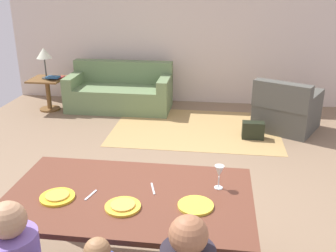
% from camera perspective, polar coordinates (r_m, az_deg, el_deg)
% --- Properties ---
extents(ground_plane, '(7.16, 6.22, 0.02)m').
position_cam_1_polar(ground_plane, '(4.71, 1.85, -7.75)').
color(ground_plane, '#846A51').
extents(back_wall, '(7.16, 0.10, 2.70)m').
position_cam_1_polar(back_wall, '(7.34, 4.57, 13.80)').
color(back_wall, beige).
rests_on(back_wall, ground_plane).
extents(dining_table, '(1.81, 1.06, 0.76)m').
position_cam_1_polar(dining_table, '(2.94, -5.72, -11.02)').
color(dining_table, brown).
rests_on(dining_table, ground_plane).
extents(plate_near_man, '(0.25, 0.25, 0.02)m').
position_cam_1_polar(plate_near_man, '(2.96, -15.88, -9.98)').
color(plate_near_man, yellow).
rests_on(plate_near_man, dining_table).
extents(pizza_near_man, '(0.17, 0.17, 0.01)m').
position_cam_1_polar(pizza_near_man, '(2.95, -15.91, -9.73)').
color(pizza_near_man, gold).
rests_on(pizza_near_man, plate_near_man).
extents(plate_near_child, '(0.25, 0.25, 0.02)m').
position_cam_1_polar(plate_near_child, '(2.76, -6.63, -11.65)').
color(plate_near_child, yellow).
rests_on(plate_near_child, dining_table).
extents(pizza_near_child, '(0.17, 0.17, 0.01)m').
position_cam_1_polar(pizza_near_child, '(2.75, -6.64, -11.39)').
color(pizza_near_child, gold).
rests_on(pizza_near_child, plate_near_child).
extents(plate_near_woman, '(0.25, 0.25, 0.02)m').
position_cam_1_polar(plate_near_woman, '(2.76, 4.07, -11.54)').
color(plate_near_woman, yellow).
rests_on(plate_near_woman, dining_table).
extents(wine_glass, '(0.07, 0.07, 0.19)m').
position_cam_1_polar(wine_glass, '(2.94, 7.50, -6.74)').
color(wine_glass, silver).
rests_on(wine_glass, dining_table).
extents(fork, '(0.05, 0.15, 0.01)m').
position_cam_1_polar(fork, '(2.94, -11.22, -9.87)').
color(fork, silver).
rests_on(fork, dining_table).
extents(knife, '(0.06, 0.17, 0.01)m').
position_cam_1_polar(knife, '(2.96, -2.22, -9.15)').
color(knife, silver).
rests_on(knife, dining_table).
extents(area_rug, '(2.60, 1.80, 0.01)m').
position_cam_1_polar(area_rug, '(6.21, 4.08, -0.33)').
color(area_rug, tan).
rests_on(area_rug, ground_plane).
extents(couch, '(1.84, 0.86, 0.82)m').
position_cam_1_polar(couch, '(7.14, -7.01, 4.93)').
color(couch, '#688255').
rests_on(couch, ground_plane).
extents(armchair, '(1.15, 1.15, 0.82)m').
position_cam_1_polar(armchair, '(6.33, 16.92, 2.23)').
color(armchair, '#4D4D46').
rests_on(armchair, ground_plane).
extents(side_table, '(0.56, 0.56, 0.58)m').
position_cam_1_polar(side_table, '(7.31, -17.17, 5.12)').
color(side_table, brown).
rests_on(side_table, ground_plane).
extents(table_lamp, '(0.26, 0.26, 0.54)m').
position_cam_1_polar(table_lamp, '(7.17, -17.71, 9.97)').
color(table_lamp, '#40423E').
rests_on(table_lamp, side_table).
extents(book_lower, '(0.22, 0.16, 0.03)m').
position_cam_1_polar(book_lower, '(7.23, -15.88, 6.87)').
color(book_lower, maroon).
rests_on(book_lower, side_table).
extents(book_upper, '(0.22, 0.16, 0.03)m').
position_cam_1_polar(book_upper, '(7.14, -16.49, 6.88)').
color(book_upper, '#265788').
rests_on(book_upper, book_lower).
extents(handbag, '(0.32, 0.16, 0.26)m').
position_cam_1_polar(handbag, '(5.90, 12.33, -0.63)').
color(handbag, black).
rests_on(handbag, ground_plane).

